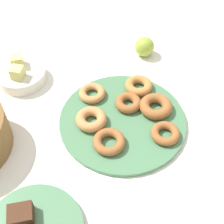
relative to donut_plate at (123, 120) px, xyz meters
name	(u,v)px	position (x,y,z in m)	size (l,w,h in m)	color
ground_plane	(122,122)	(0.00, 0.00, -0.01)	(2.40, 2.40, 0.00)	white
donut_plate	(123,120)	(0.00, 0.00, 0.00)	(0.36, 0.36, 0.01)	#4C7F56
donut_0	(92,93)	(0.09, 0.09, 0.02)	(0.08, 0.08, 0.02)	#C6844C
donut_1	(139,86)	(0.12, -0.05, 0.02)	(0.08, 0.08, 0.03)	#BC7A3D
donut_2	(109,142)	(-0.09, 0.04, 0.02)	(0.09, 0.09, 0.02)	#995B2D
donut_3	(156,106)	(0.03, -0.10, 0.02)	(0.09, 0.09, 0.03)	#995B2D
donut_4	(91,119)	(-0.01, 0.09, 0.02)	(0.09, 0.09, 0.03)	#C6844C
donut_5	(165,133)	(-0.06, -0.11, 0.02)	(0.08, 0.08, 0.02)	#995B2D
donut_6	(128,103)	(0.05, -0.02, 0.02)	(0.08, 0.08, 0.02)	#995B2D
brownie_far	(21,215)	(-0.29, 0.23, 0.03)	(0.05, 0.05, 0.03)	#472819
fruit_bowl	(22,75)	(0.17, 0.32, 0.01)	(0.15, 0.15, 0.04)	silver
melon_chunk_left	(17,73)	(0.15, 0.32, 0.05)	(0.04, 0.04, 0.04)	#DBD67A
melon_chunk_right	(17,61)	(0.20, 0.33, 0.05)	(0.04, 0.04, 0.04)	#DBD67A
apple	(144,47)	(0.30, -0.08, 0.03)	(0.07, 0.07, 0.07)	#93AD38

